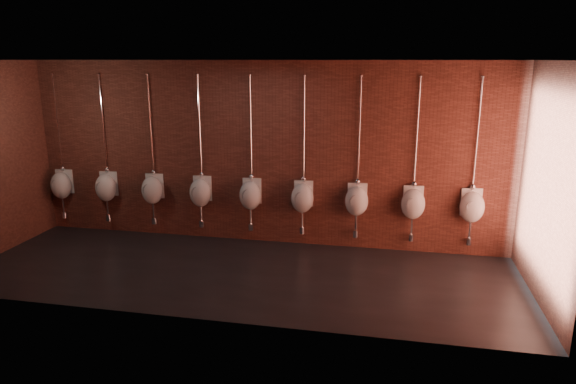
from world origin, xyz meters
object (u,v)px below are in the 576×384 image
urinal_2 (152,189)px  urinal_5 (302,197)px  urinal_1 (106,187)px  urinal_6 (357,200)px  urinal_3 (200,192)px  urinal_7 (413,203)px  urinal_0 (61,184)px  urinal_4 (250,194)px  urinal_8 (472,206)px

urinal_2 → urinal_5: bearing=0.0°
urinal_1 → urinal_5: bearing=0.0°
urinal_6 → urinal_5: bearing=180.0°
urinal_3 → urinal_7: 3.73m
urinal_0 → urinal_1: bearing=0.0°
urinal_3 → urinal_4: (0.93, 0.00, 0.00)m
urinal_2 → urinal_7: (4.66, 0.00, 0.00)m
urinal_5 → urinal_8: same height
urinal_3 → urinal_6: same height
urinal_0 → urinal_2: 1.87m
urinal_3 → urinal_5: size_ratio=1.00×
urinal_0 → urinal_5: size_ratio=1.00×
urinal_0 → urinal_4: same height
urinal_1 → urinal_4: bearing=0.0°
urinal_0 → urinal_8: (7.46, 0.00, 0.00)m
urinal_4 → urinal_7: same height
urinal_0 → urinal_7: same height
urinal_4 → urinal_5: (0.93, 0.00, 0.00)m
urinal_5 → urinal_7: 1.87m
urinal_4 → urinal_1: bearing=180.0°
urinal_7 → urinal_1: bearing=180.0°
urinal_3 → urinal_8: (4.66, 0.00, 0.00)m
urinal_1 → urinal_5: (3.73, 0.00, 0.00)m
urinal_5 → urinal_8: (2.80, 0.00, 0.00)m
urinal_8 → urinal_3: bearing=180.0°
urinal_6 → urinal_8: 1.87m
urinal_1 → urinal_8: same height
urinal_1 → urinal_4: size_ratio=1.00×
urinal_8 → urinal_2: bearing=180.0°
urinal_4 → urinal_6: (1.87, 0.00, 0.00)m
urinal_2 → urinal_7: size_ratio=1.00×
urinal_8 → urinal_5: bearing=180.0°
urinal_0 → urinal_3: 2.80m
urinal_1 → urinal_4: (2.80, 0.00, 0.00)m
urinal_4 → urinal_6: size_ratio=1.00×
urinal_1 → urinal_3: (1.87, 0.00, 0.00)m
urinal_7 → urinal_8: size_ratio=1.00×
urinal_6 → urinal_8: (1.87, 0.00, 0.00)m
urinal_0 → urinal_6: same height
urinal_4 → urinal_5: same height
urinal_0 → urinal_8: 7.46m
urinal_2 → urinal_8: same height
urinal_1 → urinal_6: bearing=0.0°
urinal_0 → urinal_5: 4.66m
urinal_5 → urinal_8: bearing=0.0°
urinal_1 → urinal_7: (5.60, 0.00, 0.00)m
urinal_1 → urinal_5: same height
urinal_4 → urinal_6: same height
urinal_7 → urinal_6: bearing=180.0°
urinal_1 → urinal_6: 4.66m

